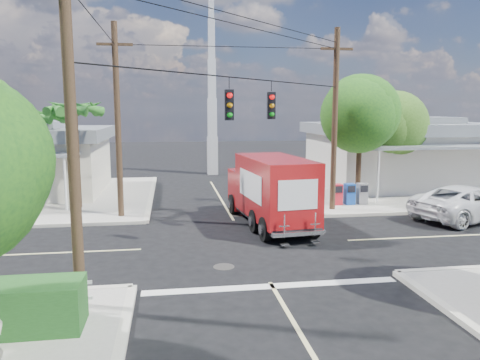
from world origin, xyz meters
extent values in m
plane|color=black|center=(0.00, 0.00, 0.00)|extent=(120.00, 120.00, 0.00)
cube|color=#9E998E|center=(11.00, 11.00, 0.07)|extent=(14.00, 14.00, 0.14)
cube|color=beige|center=(4.00, 11.00, 0.07)|extent=(0.25, 14.00, 0.14)
cube|color=beige|center=(11.00, 4.00, 0.07)|extent=(14.00, 0.25, 0.14)
cube|color=#9E998E|center=(-11.00, 11.00, 0.07)|extent=(14.00, 14.00, 0.14)
cube|color=beige|center=(-4.00, 11.00, 0.07)|extent=(0.25, 14.00, 0.14)
cube|color=beige|center=(0.00, 10.00, 0.01)|extent=(0.12, 12.00, 0.01)
cube|color=silver|center=(0.00, -4.30, 0.01)|extent=(7.50, 0.40, 0.01)
cube|color=beige|center=(12.50, 12.00, 1.84)|extent=(11.00, 8.00, 3.40)
cube|color=gray|center=(12.50, 12.00, 3.89)|extent=(11.80, 8.80, 0.70)
cube|color=gray|center=(12.50, 12.00, 4.39)|extent=(6.05, 4.40, 0.50)
cube|color=gray|center=(12.50, 7.10, 3.04)|extent=(9.90, 1.80, 0.15)
cylinder|color=silver|center=(8.10, 6.30, 1.59)|extent=(0.12, 0.12, 2.90)
cube|color=beige|center=(-12.00, 12.50, 1.74)|extent=(10.00, 8.00, 3.20)
cube|color=gray|center=(-12.00, 12.50, 3.69)|extent=(10.80, 8.80, 0.70)
cube|color=gray|center=(-12.00, 12.50, 4.19)|extent=(5.50, 4.40, 0.50)
cylinder|color=silver|center=(-8.00, 6.80, 1.49)|extent=(0.12, 0.12, 2.70)
cube|color=silver|center=(0.50, 20.00, 1.50)|extent=(0.80, 0.80, 3.00)
cube|color=silver|center=(0.50, 20.00, 4.50)|extent=(0.70, 0.70, 3.00)
cube|color=silver|center=(0.50, 20.00, 7.50)|extent=(0.60, 0.60, 3.00)
cube|color=silver|center=(0.50, 20.00, 10.50)|extent=(0.50, 0.50, 3.00)
cylinder|color=#422D1C|center=(7.20, 6.80, 2.19)|extent=(0.28, 0.28, 4.10)
sphere|color=#194818|center=(7.20, 6.80, 4.75)|extent=(4.10, 4.10, 4.10)
sphere|color=#194818|center=(6.80, 7.00, 5.00)|extent=(3.33, 3.33, 3.33)
sphere|color=#194818|center=(7.55, 6.50, 4.62)|extent=(3.58, 3.58, 3.58)
cylinder|color=#422D1C|center=(9.80, 9.00, 1.93)|extent=(0.28, 0.28, 3.58)
sphere|color=#2F5517|center=(9.80, 9.00, 4.17)|extent=(3.58, 3.58, 3.58)
sphere|color=#2F5517|center=(9.40, 9.20, 4.40)|extent=(2.91, 2.91, 2.91)
sphere|color=#2F5517|center=(10.15, 8.70, 4.06)|extent=(3.14, 3.14, 3.14)
cylinder|color=#422D1C|center=(-7.50, 7.50, 2.64)|extent=(0.24, 0.24, 5.00)
cone|color=#2A6F22|center=(-6.60, 7.50, 5.24)|extent=(0.50, 2.06, 0.98)
cone|color=#2A6F22|center=(-6.94, 8.20, 5.24)|extent=(1.92, 1.68, 0.98)
cone|color=#2A6F22|center=(-7.70, 8.38, 5.24)|extent=(2.12, 0.95, 0.98)
cone|color=#2A6F22|center=(-8.31, 7.89, 5.24)|extent=(1.34, 2.07, 0.98)
cone|color=#2A6F22|center=(-8.31, 7.11, 5.24)|extent=(1.34, 2.07, 0.98)
cone|color=#2A6F22|center=(-7.70, 6.62, 5.24)|extent=(2.12, 0.95, 0.98)
cone|color=#2A6F22|center=(-6.94, 6.80, 5.24)|extent=(1.92, 1.68, 0.98)
cylinder|color=#422D1C|center=(-9.50, 9.00, 2.44)|extent=(0.24, 0.24, 4.60)
cone|color=#2A6F22|center=(-8.60, 9.00, 4.84)|extent=(0.50, 2.06, 0.98)
cone|color=#2A6F22|center=(-8.94, 9.70, 4.84)|extent=(1.92, 1.68, 0.98)
cone|color=#2A6F22|center=(-9.70, 9.88, 4.84)|extent=(2.12, 0.95, 0.98)
cone|color=#2A6F22|center=(-10.31, 9.39, 4.84)|extent=(1.34, 2.07, 0.98)
cone|color=#2A6F22|center=(-10.31, 8.61, 4.84)|extent=(1.34, 2.07, 0.98)
cone|color=#2A6F22|center=(-9.70, 8.12, 4.84)|extent=(2.12, 0.95, 0.98)
cone|color=#2A6F22|center=(-8.94, 8.30, 4.84)|extent=(1.92, 1.68, 0.98)
cylinder|color=#473321|center=(-5.20, -5.20, 4.50)|extent=(0.28, 0.28, 9.00)
cylinder|color=#473321|center=(5.20, 5.20, 4.50)|extent=(0.28, 0.28, 9.00)
cube|color=#473321|center=(5.20, 5.20, 8.00)|extent=(1.60, 0.12, 0.12)
cylinder|color=#473321|center=(-5.20, 5.20, 4.50)|extent=(0.28, 0.28, 9.00)
cube|color=#473321|center=(-5.20, 5.20, 8.00)|extent=(1.60, 0.12, 0.12)
cylinder|color=black|center=(0.00, 0.00, 6.20)|extent=(10.43, 10.43, 0.04)
cube|color=black|center=(-0.80, -0.80, 5.25)|extent=(0.30, 0.24, 1.05)
sphere|color=red|center=(-0.80, -0.94, 5.58)|extent=(0.20, 0.20, 0.20)
cube|color=black|center=(1.10, 1.10, 5.25)|extent=(0.30, 0.24, 1.05)
sphere|color=red|center=(1.10, 0.96, 5.58)|extent=(0.20, 0.20, 0.20)
cube|color=silver|center=(-5.00, -5.60, 0.64)|extent=(0.09, 0.06, 1.00)
cube|color=red|center=(5.80, 6.20, 0.69)|extent=(0.50, 0.50, 1.10)
cube|color=#1647A5|center=(6.50, 6.20, 0.69)|extent=(0.50, 0.50, 1.10)
cube|color=slate|center=(7.20, 6.20, 0.69)|extent=(0.50, 0.50, 1.10)
cube|color=black|center=(1.46, 3.02, 0.48)|extent=(2.79, 7.05, 0.22)
cube|color=#A11214|center=(1.16, 5.68, 1.19)|extent=(2.27, 1.73, 1.94)
cube|color=black|center=(1.09, 6.30, 1.54)|extent=(1.86, 0.43, 0.84)
cube|color=silver|center=(1.07, 6.47, 0.57)|extent=(2.02, 0.33, 0.31)
cube|color=#A11214|center=(1.55, 2.23, 1.80)|extent=(2.77, 5.32, 2.55)
cube|color=white|center=(2.67, 2.36, 1.94)|extent=(0.38, 3.15, 1.14)
cube|color=white|center=(0.44, 2.10, 1.94)|extent=(0.38, 3.15, 1.14)
cube|color=white|center=(1.85, -0.32, 1.94)|extent=(1.58, 0.20, 1.14)
cube|color=silver|center=(1.86, -0.44, 0.48)|extent=(2.12, 0.46, 0.16)
cube|color=silver|center=(1.26, -0.62, 0.84)|extent=(0.40, 0.10, 0.88)
cube|color=silver|center=(2.48, -0.48, 0.84)|extent=(0.40, 0.10, 0.88)
cylinder|color=black|center=(0.17, 5.44, 0.48)|extent=(0.39, 0.99, 0.97)
cylinder|color=black|center=(2.18, 5.67, 0.48)|extent=(0.39, 0.99, 0.97)
cylinder|color=black|center=(0.75, 0.37, 0.48)|extent=(0.39, 0.99, 0.97)
cylinder|color=black|center=(2.76, 0.60, 0.48)|extent=(0.39, 0.99, 0.97)
imported|color=silver|center=(10.89, 2.56, 0.80)|extent=(6.33, 4.36, 1.61)
camera|label=1|loc=(-2.87, -17.00, 5.07)|focal=35.00mm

